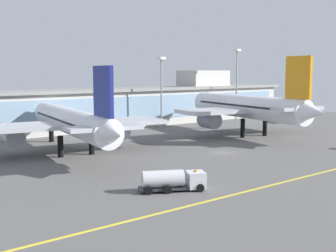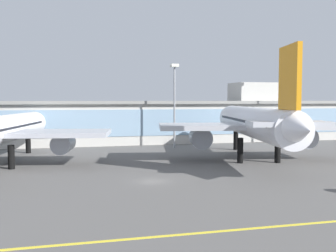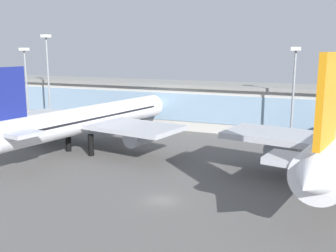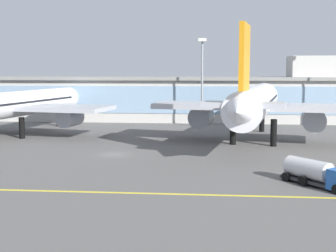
# 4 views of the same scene
# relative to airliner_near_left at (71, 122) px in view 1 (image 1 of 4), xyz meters

# --- Properties ---
(ground_plane) EXTENTS (198.75, 198.75, 0.00)m
(ground_plane) POSITION_rel_airliner_near_left_xyz_m (23.48, -18.74, -6.20)
(ground_plane) COLOR #5B5956
(taxiway_centreline_stripe) EXTENTS (159.00, 0.50, 0.01)m
(taxiway_centreline_stripe) POSITION_rel_airliner_near_left_xyz_m (23.48, -40.74, -6.20)
(taxiway_centreline_stripe) COLOR yellow
(taxiway_centreline_stripe) RESTS_ON ground
(terminal_building) EXTENTS (144.96, 14.00, 16.49)m
(terminal_building) POSITION_rel_airliner_near_left_xyz_m (25.47, 30.40, -0.12)
(terminal_building) COLOR beige
(terminal_building) RESTS_ON ground
(airliner_near_left) EXTENTS (39.24, 50.97, 17.00)m
(airliner_near_left) POSITION_rel_airliner_near_left_xyz_m (0.00, 0.00, 0.00)
(airliner_near_left) COLOR black
(airliner_near_left) RESTS_ON ground
(airliner_near_right) EXTENTS (37.52, 50.19, 19.45)m
(airliner_near_right) POSITION_rel_airliner_near_left_xyz_m (46.26, -4.74, 0.92)
(airliner_near_right) COLOR black
(airliner_near_right) RESTS_ON ground
(fuel_tanker_truck) EXTENTS (9.15, 6.34, 2.90)m
(fuel_tanker_truck) POSITION_rel_airliner_near_left_xyz_m (-2.05, -34.37, -4.70)
(fuel_tanker_truck) COLOR black
(fuel_tanker_truck) RESTS_ON ground
(apron_light_mast_centre) EXTENTS (1.80, 1.80, 20.10)m
(apron_light_mast_centre) POSITION_rel_airliner_near_left_xyz_m (36.30, 17.66, 7.28)
(apron_light_mast_centre) COLOR gray
(apron_light_mast_centre) RESTS_ON ground
(apron_light_mast_east) EXTENTS (1.80, 1.80, 23.24)m
(apron_light_mast_east) POSITION_rel_airliner_near_left_xyz_m (66.95, 17.80, 9.04)
(apron_light_mast_east) COLOR gray
(apron_light_mast_east) RESTS_ON ground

